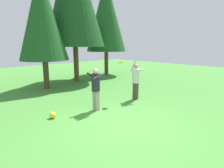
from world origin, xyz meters
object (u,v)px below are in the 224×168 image
object	(u,v)px
person_thrower	(136,78)
tree_center	(42,16)
frisbee	(121,63)
tree_far_right	(106,15)
person_catcher	(96,86)
ball_yellow	(53,115)

from	to	relation	value
person_thrower	tree_center	bearing A→B (deg)	-54.03
frisbee	tree_far_right	size ratio (longest dim) A/B	0.04
tree_far_right	tree_center	world-z (taller)	tree_far_right
frisbee	tree_center	xyz separation A→B (m)	(-1.16, 5.10, 2.37)
frisbee	tree_far_right	bearing A→B (deg)	51.55
person_thrower	tree_far_right	xyz separation A→B (m)	(4.20, 6.57, 3.97)
person_thrower	tree_center	world-z (taller)	tree_center
tree_far_right	tree_center	bearing A→B (deg)	-168.72
person_catcher	tree_far_right	distance (m)	10.02
ball_yellow	tree_far_right	world-z (taller)	tree_far_right
person_thrower	person_catcher	size ratio (longest dim) A/B	1.11
person_thrower	frisbee	world-z (taller)	person_thrower
person_thrower	frisbee	distance (m)	1.18
frisbee	ball_yellow	distance (m)	3.72
ball_yellow	tree_center	world-z (taller)	tree_center
person_catcher	frisbee	size ratio (longest dim) A/B	6.06
person_thrower	tree_far_right	bearing A→B (deg)	-107.13
tree_far_right	tree_center	distance (m)	6.36
person_thrower	ball_yellow	size ratio (longest dim) A/B	7.92
person_catcher	frisbee	bearing A→B (deg)	-0.00
person_thrower	tree_center	xyz separation A→B (m)	(-1.99, 5.33, 3.17)
person_catcher	tree_far_right	xyz separation A→B (m)	(6.59, 6.41, 3.99)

